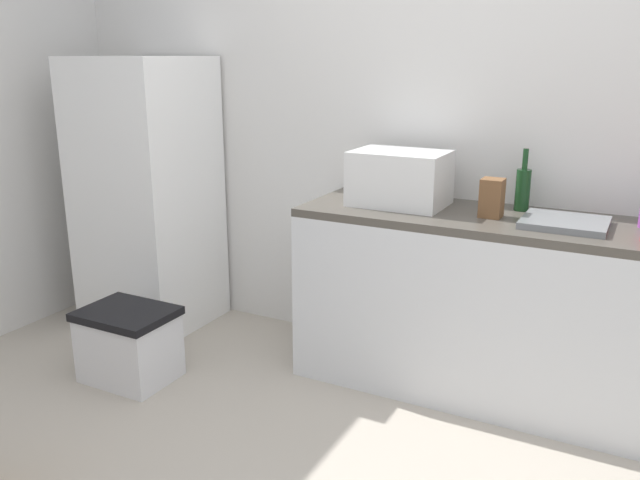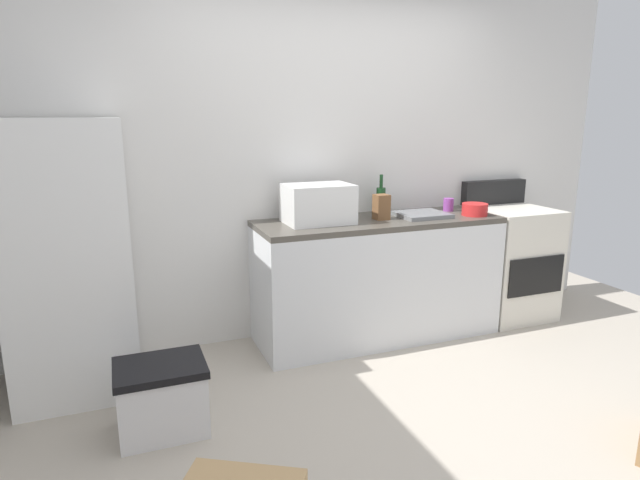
# 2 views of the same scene
# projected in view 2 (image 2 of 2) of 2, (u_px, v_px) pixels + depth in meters

# --- Properties ---
(ground_plane) EXTENTS (6.00, 6.00, 0.00)m
(ground_plane) POSITION_uv_depth(u_px,v_px,m) (428.00, 426.00, 2.86)
(ground_plane) COLOR #B2A899
(wall_back) EXTENTS (5.00, 0.10, 2.60)m
(wall_back) POSITION_uv_depth(u_px,v_px,m) (323.00, 161.00, 3.97)
(wall_back) COLOR silver
(wall_back) RESTS_ON ground_plane
(kitchen_counter) EXTENTS (1.80, 0.60, 0.90)m
(kitchen_counter) POSITION_uv_depth(u_px,v_px,m) (377.00, 278.00, 3.96)
(kitchen_counter) COLOR silver
(kitchen_counter) RESTS_ON ground_plane
(refrigerator) EXTENTS (0.68, 0.66, 1.62)m
(refrigerator) POSITION_uv_depth(u_px,v_px,m) (69.00, 260.00, 3.10)
(refrigerator) COLOR white
(refrigerator) RESTS_ON ground_plane
(stove_oven) EXTENTS (0.60, 0.61, 1.10)m
(stove_oven) POSITION_uv_depth(u_px,v_px,m) (509.00, 260.00, 4.39)
(stove_oven) COLOR silver
(stove_oven) RESTS_ON ground_plane
(microwave) EXTENTS (0.46, 0.34, 0.27)m
(microwave) POSITION_uv_depth(u_px,v_px,m) (318.00, 204.00, 3.69)
(microwave) COLOR white
(microwave) RESTS_ON kitchen_counter
(sink_basin) EXTENTS (0.36, 0.32, 0.03)m
(sink_basin) POSITION_uv_depth(u_px,v_px,m) (422.00, 215.00, 3.94)
(sink_basin) COLOR slate
(sink_basin) RESTS_ON kitchen_counter
(wine_bottle) EXTENTS (0.07, 0.07, 0.30)m
(wine_bottle) POSITION_uv_depth(u_px,v_px,m) (381.00, 200.00, 4.03)
(wine_bottle) COLOR #193F1E
(wine_bottle) RESTS_ON kitchen_counter
(coffee_mug) EXTENTS (0.08, 0.08, 0.10)m
(coffee_mug) POSITION_uv_depth(u_px,v_px,m) (448.00, 205.00, 4.17)
(coffee_mug) COLOR purple
(coffee_mug) RESTS_ON kitchen_counter
(knife_block) EXTENTS (0.10, 0.10, 0.18)m
(knife_block) POSITION_uv_depth(u_px,v_px,m) (381.00, 207.00, 3.82)
(knife_block) COLOR brown
(knife_block) RESTS_ON kitchen_counter
(mixing_bowl) EXTENTS (0.19, 0.19, 0.09)m
(mixing_bowl) POSITION_uv_depth(u_px,v_px,m) (475.00, 209.00, 3.99)
(mixing_bowl) COLOR red
(mixing_bowl) RESTS_ON kitchen_counter
(storage_bin) EXTENTS (0.46, 0.36, 0.38)m
(storage_bin) POSITION_uv_depth(u_px,v_px,m) (162.00, 397.00, 2.78)
(storage_bin) COLOR silver
(storage_bin) RESTS_ON ground_plane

